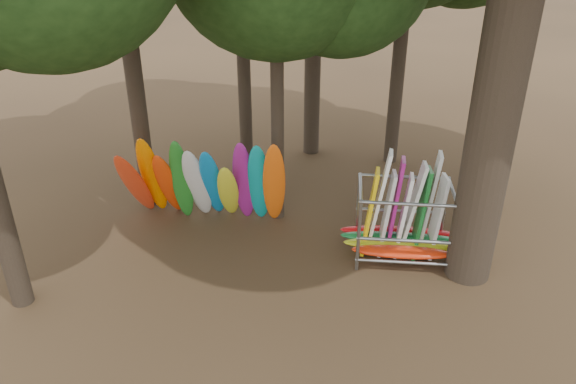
{
  "coord_description": "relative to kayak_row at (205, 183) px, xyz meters",
  "views": [
    {
      "loc": [
        0.81,
        -11.97,
        8.51
      ],
      "look_at": [
        -0.52,
        1.5,
        1.4
      ],
      "focal_mm": 35.0,
      "sensor_mm": 36.0,
      "label": 1
    }
  ],
  "objects": [
    {
      "name": "ground",
      "position": [
        2.95,
        -1.96,
        -1.32
      ],
      "size": [
        120.0,
        120.0,
        0.0
      ],
      "primitive_type": "plane",
      "color": "#47331E",
      "rests_on": "ground"
    },
    {
      "name": "storage_rack",
      "position": [
        5.51,
        -1.13,
        -0.36
      ],
      "size": [
        3.22,
        1.53,
        2.87
      ],
      "color": "gray",
      "rests_on": "ground"
    },
    {
      "name": "kayak_row",
      "position": [
        0.0,
        0.0,
        0.0
      ],
      "size": [
        4.77,
        1.99,
        3.0
      ],
      "color": "red",
      "rests_on": "ground"
    }
  ]
}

